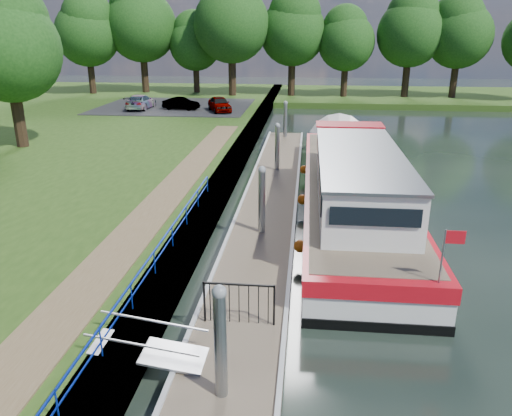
# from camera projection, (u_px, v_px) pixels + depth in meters

# --- Properties ---
(ground) EXTENTS (160.00, 160.00, 0.00)m
(ground) POSITION_uv_depth(u_px,v_px,m) (226.00, 393.00, 11.01)
(ground) COLOR black
(ground) RESTS_ON ground
(bank_edge) EXTENTS (1.10, 90.00, 0.78)m
(bank_edge) POSITION_uv_depth(u_px,v_px,m) (223.00, 181.00, 25.19)
(bank_edge) COLOR #473D2D
(bank_edge) RESTS_ON ground
(far_bank) EXTENTS (60.00, 18.00, 0.60)m
(far_bank) POSITION_uv_depth(u_px,v_px,m) (398.00, 97.00, 58.48)
(far_bank) COLOR #233F12
(far_bank) RESTS_ON ground
(footpath) EXTENTS (1.60, 40.00, 0.05)m
(footpath) POSITION_uv_depth(u_px,v_px,m) (144.00, 222.00, 18.67)
(footpath) COLOR brown
(footpath) RESTS_ON riverbank
(carpark) EXTENTS (14.00, 12.00, 0.06)m
(carpark) POSITION_uv_depth(u_px,v_px,m) (175.00, 106.00, 47.43)
(carpark) COLOR black
(carpark) RESTS_ON riverbank
(blue_fence) EXTENTS (0.04, 18.04, 0.72)m
(blue_fence) POSITION_uv_depth(u_px,v_px,m) (143.00, 272.00, 13.65)
(blue_fence) COLOR #0C2DBF
(blue_fence) RESTS_ON riverbank
(pontoon) EXTENTS (2.50, 30.00, 0.56)m
(pontoon) POSITION_uv_depth(u_px,v_px,m) (271.00, 199.00, 23.13)
(pontoon) COLOR brown
(pontoon) RESTS_ON ground
(mooring_piles) EXTENTS (0.30, 27.30, 3.55)m
(mooring_piles) POSITION_uv_depth(u_px,v_px,m) (271.00, 177.00, 22.77)
(mooring_piles) COLOR gray
(mooring_piles) RESTS_ON ground
(gangway) EXTENTS (2.58, 1.00, 0.92)m
(gangway) POSITION_uv_depth(u_px,v_px,m) (150.00, 350.00, 11.45)
(gangway) COLOR #A5A8AD
(gangway) RESTS_ON ground
(gate_panel) EXTENTS (1.85, 0.05, 1.15)m
(gate_panel) POSITION_uv_depth(u_px,v_px,m) (239.00, 298.00, 12.69)
(gate_panel) COLOR black
(gate_panel) RESTS_ON ground
(barge) EXTENTS (4.36, 21.15, 4.78)m
(barge) POSITION_uv_depth(u_px,v_px,m) (350.00, 182.00, 22.61)
(barge) COLOR black
(barge) RESTS_ON ground
(horizon_trees) EXTENTS (54.38, 10.03, 12.87)m
(horizon_trees) POSITION_uv_depth(u_px,v_px,m) (281.00, 27.00, 54.13)
(horizon_trees) COLOR #332316
(horizon_trees) RESTS_ON ground
(bank_tree_a) EXTENTS (6.12, 6.12, 9.72)m
(bank_tree_a) POSITION_uv_depth(u_px,v_px,m) (8.00, 41.00, 29.04)
(bank_tree_a) COLOR #332316
(bank_tree_a) RESTS_ON riverbank
(car_a) EXTENTS (2.88, 4.14, 1.31)m
(car_a) POSITION_uv_depth(u_px,v_px,m) (220.00, 104.00, 43.97)
(car_a) COLOR #999999
(car_a) RESTS_ON carpark
(car_b) EXTENTS (3.44, 1.68, 1.09)m
(car_b) POSITION_uv_depth(u_px,v_px,m) (181.00, 104.00, 45.01)
(car_b) COLOR #999999
(car_b) RESTS_ON carpark
(car_c) EXTENTS (1.83, 4.46, 1.29)m
(car_c) POSITION_uv_depth(u_px,v_px,m) (141.00, 102.00, 45.37)
(car_c) COLOR #999999
(car_c) RESTS_ON carpark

